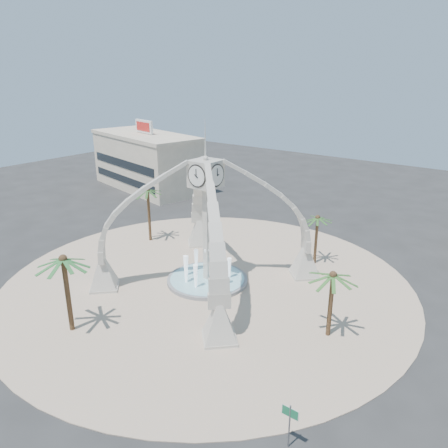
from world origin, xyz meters
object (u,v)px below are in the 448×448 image
Objects in this scene: clock_tower at (206,221)px; palm_north at (318,218)px; palm_east at (333,276)px; palm_west at (148,191)px; street_sign at (290,418)px; fountain at (207,279)px; palm_south at (63,260)px.

clock_tower is 12.46m from palm_north.
palm_east is at bearing -5.56° from clock_tower.
palm_north is at bearing 120.72° from palm_east.
palm_west is at bearing -162.23° from palm_north.
street_sign is (16.46, -12.83, -4.45)m from clock_tower.
clock_tower is 6.20m from fountain.
palm_south is at bearing -104.09° from clock_tower.
street_sign is at bearing -66.91° from palm_north.
street_sign is (16.46, -12.83, 1.76)m from fountain.
palm_north is 2.07× the size of street_sign.
palm_west is at bearing 149.40° from street_sign.
street_sign is at bearing 1.25° from palm_south.
palm_west is (-26.29, 5.71, 1.10)m from palm_east.
palm_south is at bearing -104.09° from fountain.
palm_west reaches higher than street_sign.
street_sign is at bearing -30.52° from palm_west.
palm_west reaches higher than palm_east.
palm_east is 2.11× the size of street_sign.
palm_east is 13.81m from palm_north.
clock_tower is 2.50× the size of palm_west.
palm_east is 0.85× the size of palm_south.
palm_south is at bearing -178.83° from street_sign.
palm_south reaches higher than palm_north.
clock_tower reaches higher than palm_west.
street_sign is (9.97, -23.38, -3.17)m from palm_north.
palm_west is at bearing 118.08° from palm_south.
fountain is at bearing 75.91° from palm_south.
palm_east is 20.69m from palm_south.
fountain is at bearing -19.01° from palm_west.
palm_south reaches higher than street_sign.
palm_east is 1.02× the size of palm_north.
palm_north is at bearing 17.77° from palm_west.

